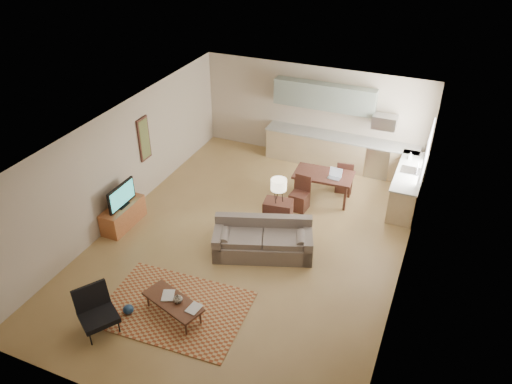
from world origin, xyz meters
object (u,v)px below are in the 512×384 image
at_px(tv_credenza, 123,215).
at_px(sofa, 263,239).
at_px(coffee_table, 174,308).
at_px(dining_table, 323,187).
at_px(console_table, 278,215).
at_px(armchair, 98,313).

bearing_deg(tv_credenza, sofa, 4.81).
distance_m(coffee_table, dining_table, 5.14).
distance_m(sofa, coffee_table, 2.48).
bearing_deg(coffee_table, dining_table, 92.47).
bearing_deg(sofa, console_table, 72.30).
height_order(coffee_table, console_table, console_table).
relative_size(armchair, dining_table, 0.57).
relative_size(coffee_table, console_table, 1.65).
xyz_separation_m(armchair, console_table, (1.83, 4.15, -0.04)).
relative_size(armchair, console_table, 1.11).
xyz_separation_m(sofa, coffee_table, (-0.83, -2.33, -0.20)).
relative_size(coffee_table, dining_table, 0.85).
bearing_deg(armchair, dining_table, 10.58).
height_order(armchair, dining_table, armchair).
bearing_deg(coffee_table, tv_credenza, 159.73).
bearing_deg(coffee_table, console_table, 94.78).
bearing_deg(tv_credenza, coffee_table, -38.47).
xyz_separation_m(console_table, dining_table, (0.60, 1.61, -0.00)).
xyz_separation_m(sofa, console_table, (-0.04, 1.00, -0.01)).
relative_size(sofa, tv_credenza, 1.84).
distance_m(coffee_table, console_table, 3.43).
bearing_deg(dining_table, tv_credenza, -146.95).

